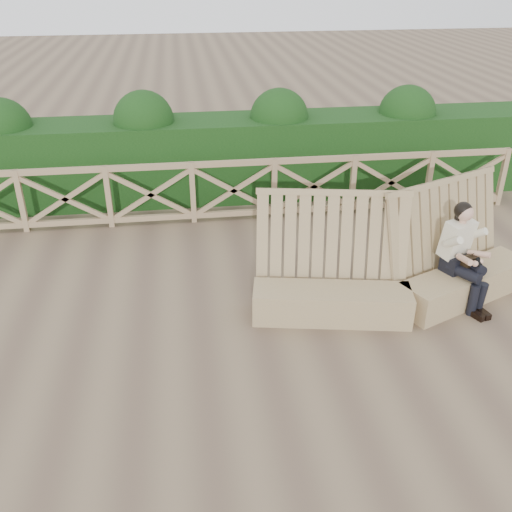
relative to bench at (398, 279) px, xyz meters
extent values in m
plane|color=brown|center=(-1.89, -0.43, -0.39)|extent=(60.00, 60.00, 0.00)
cube|color=#987D57|center=(-0.95, -0.19, -0.18)|extent=(2.08, 0.86, 0.43)
cube|color=#987D57|center=(-0.90, 0.08, 0.40)|extent=(2.07, 0.81, 1.55)
cube|color=#987D57|center=(0.97, 0.03, -0.18)|extent=(2.05, 1.26, 0.43)
cube|color=#987D57|center=(0.86, 0.28, 0.40)|extent=(2.03, 1.21, 1.55)
cube|color=black|center=(0.81, 0.07, 0.15)|extent=(0.44, 0.39, 0.22)
cube|color=beige|center=(0.79, 0.12, 0.50)|extent=(0.49, 0.43, 0.53)
sphere|color=tan|center=(0.81, 0.07, 0.88)|extent=(0.28, 0.28, 0.21)
sphere|color=black|center=(0.80, 0.10, 0.90)|extent=(0.31, 0.31, 0.23)
cylinder|color=black|center=(0.82, -0.16, 0.13)|extent=(0.33, 0.49, 0.15)
cylinder|color=black|center=(0.96, -0.07, 0.20)|extent=(0.33, 0.49, 0.17)
cylinder|color=black|center=(0.90, -0.37, -0.18)|extent=(0.16, 0.16, 0.43)
cylinder|color=black|center=(1.02, -0.33, -0.18)|extent=(0.16, 0.16, 0.43)
cube|color=black|center=(0.94, -0.45, -0.35)|extent=(0.18, 0.26, 0.08)
cube|color=black|center=(1.04, -0.43, -0.35)|extent=(0.18, 0.26, 0.08)
cube|color=black|center=(0.91, -0.09, 0.25)|extent=(0.25, 0.21, 0.15)
cube|color=black|center=(0.96, -0.24, 0.31)|extent=(0.10, 0.11, 0.12)
cube|color=#998259|center=(-1.89, 3.07, 0.66)|extent=(10.10, 0.07, 0.10)
cube|color=#998259|center=(-1.89, 3.07, -0.27)|extent=(10.10, 0.07, 0.10)
cube|color=black|center=(-1.89, 4.27, 0.36)|extent=(12.00, 1.20, 1.50)
camera|label=1|loc=(-2.76, -6.21, 3.85)|focal=40.00mm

